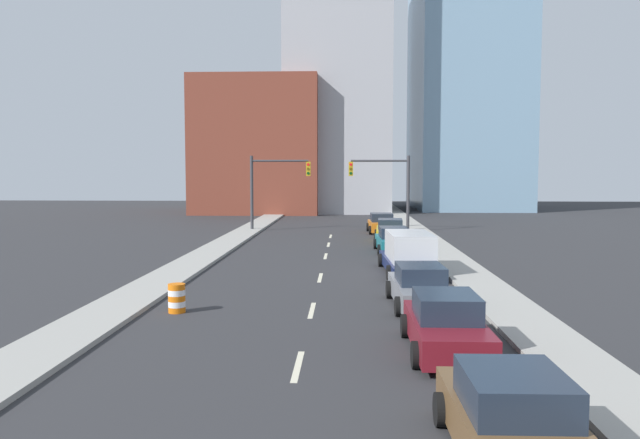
% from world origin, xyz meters
% --- Properties ---
extents(sidewalk_left, '(2.06, 100.92, 0.15)m').
position_xyz_m(sidewalk_left, '(-6.56, 50.46, 0.08)').
color(sidewalk_left, '#9E9B93').
rests_on(sidewalk_left, ground).
extents(sidewalk_right, '(2.06, 100.92, 0.15)m').
position_xyz_m(sidewalk_right, '(6.56, 50.46, 0.08)').
color(sidewalk_right, '#9E9B93').
rests_on(sidewalk_right, ground).
extents(lane_stripe_at_14m, '(0.16, 2.40, 0.01)m').
position_xyz_m(lane_stripe_at_14m, '(0.00, 13.80, 0.00)').
color(lane_stripe_at_14m, beige).
rests_on(lane_stripe_at_14m, ground).
extents(lane_stripe_at_20m, '(0.16, 2.40, 0.01)m').
position_xyz_m(lane_stripe_at_20m, '(0.00, 19.82, 0.00)').
color(lane_stripe_at_20m, beige).
rests_on(lane_stripe_at_20m, ground).
extents(lane_stripe_at_26m, '(0.16, 2.40, 0.01)m').
position_xyz_m(lane_stripe_at_26m, '(0.00, 26.30, 0.00)').
color(lane_stripe_at_26m, beige).
rests_on(lane_stripe_at_26m, ground).
extents(lane_stripe_at_33m, '(0.16, 2.40, 0.01)m').
position_xyz_m(lane_stripe_at_33m, '(0.00, 33.35, 0.00)').
color(lane_stripe_at_33m, beige).
rests_on(lane_stripe_at_33m, ground).
extents(lane_stripe_at_39m, '(0.16, 2.40, 0.01)m').
position_xyz_m(lane_stripe_at_39m, '(0.00, 38.84, 0.00)').
color(lane_stripe_at_39m, beige).
rests_on(lane_stripe_at_39m, ground).
extents(lane_stripe_at_44m, '(0.16, 2.40, 0.01)m').
position_xyz_m(lane_stripe_at_44m, '(0.00, 44.08, 0.00)').
color(lane_stripe_at_44m, beige).
rests_on(lane_stripe_at_44m, ground).
extents(building_brick_left, '(14.00, 16.00, 15.14)m').
position_xyz_m(building_brick_left, '(-8.98, 73.03, 7.57)').
color(building_brick_left, brown).
rests_on(building_brick_left, ground).
extents(building_office_center, '(12.00, 20.00, 31.24)m').
position_xyz_m(building_office_center, '(0.08, 77.03, 15.62)').
color(building_office_center, '#A8A8AD').
rests_on(building_office_center, ground).
extents(building_glass_right, '(13.00, 20.00, 32.28)m').
position_xyz_m(building_glass_right, '(16.34, 81.03, 16.14)').
color(building_glass_right, '#7A9EB7').
rests_on(building_glass_right, ground).
extents(traffic_signal_left, '(4.76, 0.35, 5.91)m').
position_xyz_m(traffic_signal_left, '(-4.92, 48.12, 3.88)').
color(traffic_signal_left, '#38383D').
rests_on(traffic_signal_left, ground).
extents(traffic_signal_right, '(4.76, 0.35, 5.91)m').
position_xyz_m(traffic_signal_right, '(4.53, 48.12, 3.88)').
color(traffic_signal_right, '#38383D').
rests_on(traffic_signal_right, ground).
extents(traffic_barrel, '(0.56, 0.56, 0.95)m').
position_xyz_m(traffic_barrel, '(-4.42, 19.32, 0.47)').
color(traffic_barrel, orange).
rests_on(traffic_barrel, ground).
extents(sedan_brown, '(2.10, 4.40, 1.45)m').
position_xyz_m(sedan_brown, '(3.81, 9.06, 0.66)').
color(sedan_brown, brown).
rests_on(sedan_brown, ground).
extents(sedan_maroon, '(2.04, 4.50, 1.52)m').
position_xyz_m(sedan_maroon, '(3.70, 15.13, 0.69)').
color(sedan_maroon, maroon).
rests_on(sedan_maroon, ground).
extents(sedan_gray, '(2.14, 4.69, 1.44)m').
position_xyz_m(sedan_gray, '(3.67, 20.56, 0.66)').
color(sedan_gray, slate).
rests_on(sedan_gray, ground).
extents(box_truck_navy, '(2.58, 6.25, 1.88)m').
position_xyz_m(box_truck_navy, '(4.00, 27.64, 0.90)').
color(box_truck_navy, '#141E47').
rests_on(box_truck_navy, ground).
extents(sedan_teal, '(2.19, 4.82, 1.45)m').
position_xyz_m(sedan_teal, '(3.87, 35.30, 0.66)').
color(sedan_teal, '#196B75').
rests_on(sedan_teal, ground).
extents(sedan_yellow, '(2.31, 4.82, 1.48)m').
position_xyz_m(sedan_yellow, '(4.08, 41.21, 0.68)').
color(sedan_yellow, gold).
rests_on(sedan_yellow, ground).
extents(sedan_orange, '(2.22, 4.32, 1.50)m').
position_xyz_m(sedan_orange, '(3.82, 46.89, 0.68)').
color(sedan_orange, orange).
rests_on(sedan_orange, ground).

